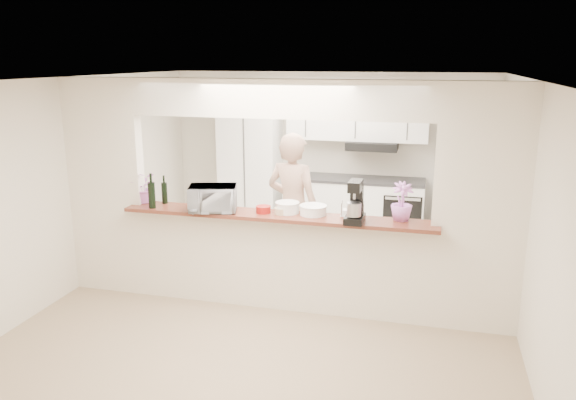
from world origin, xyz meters
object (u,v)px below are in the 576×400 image
(person, at_px, (293,209))
(refrigerator, at_px, (464,191))
(toaster_oven, at_px, (213,198))
(stand_mixer, at_px, (355,203))

(person, bearing_deg, refrigerator, -124.54)
(refrigerator, height_order, toaster_oven, refrigerator)
(refrigerator, relative_size, person, 0.92)
(refrigerator, bearing_deg, toaster_oven, -135.00)
(refrigerator, xyz_separation_m, toaster_oven, (-2.75, -2.75, 0.38))
(stand_mixer, relative_size, person, 0.23)
(toaster_oven, bearing_deg, stand_mixer, -17.59)
(refrigerator, distance_m, person, 2.79)
(toaster_oven, xyz_separation_m, person, (0.67, 0.90, -0.31))
(toaster_oven, distance_m, person, 1.16)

